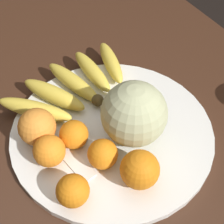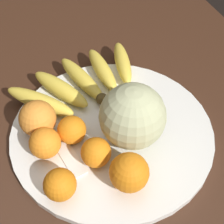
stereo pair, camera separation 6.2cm
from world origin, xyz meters
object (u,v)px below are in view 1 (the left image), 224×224
orange_front_right (140,169)px  orange_back_right (73,191)px  melon (134,114)px  orange_front_left (74,134)px  orange_mid_center (37,127)px  fruit_bowl (112,130)px  orange_top_small (49,151)px  banana_bunch (73,84)px  kitchen_table (81,146)px  orange_back_left (104,153)px  produce_tag (76,162)px

orange_front_right → orange_back_right: 0.12m
melon → orange_front_left: bearing=-106.2°
orange_front_right → orange_mid_center: bearing=-142.8°
fruit_bowl → orange_top_small: 0.15m
orange_front_right → orange_back_right: size_ratio=1.22×
orange_front_left → banana_bunch: bearing=159.2°
kitchen_table → melon: size_ratio=11.97×
orange_mid_center → orange_back_left: orange_mid_center is taller
orange_front_left → orange_mid_center: bearing=-126.2°
fruit_bowl → orange_front_right: (0.13, -0.01, 0.04)m
orange_front_left → orange_back_right: (0.11, -0.05, 0.00)m
orange_top_small → fruit_bowl: bearing=97.9°
orange_front_left → orange_back_right: 0.12m
orange_front_left → orange_mid_center: size_ratio=0.77×
melon → orange_top_small: size_ratio=2.11×
orange_mid_center → orange_top_small: size_ratio=1.22×
produce_tag → orange_back_right: bearing=-37.5°
orange_top_small → melon: bearing=84.6°
kitchen_table → produce_tag: 0.16m
kitchen_table → orange_back_right: 0.23m
orange_mid_center → orange_back_right: (0.16, 0.01, -0.01)m
orange_front_left → orange_front_right: bearing=29.1°
produce_tag → kitchen_table: bearing=142.3°
orange_back_right → fruit_bowl: bearing=130.9°
fruit_bowl → banana_bunch: 0.15m
orange_back_left → orange_back_right: (0.05, -0.08, 0.00)m
orange_back_left → produce_tag: (-0.02, -0.05, -0.03)m
orange_top_small → kitchen_table: bearing=132.4°
melon → banana_bunch: melon is taller
melon → orange_front_right: (0.10, -0.04, -0.03)m
melon → orange_front_left: size_ratio=2.25×
fruit_bowl → melon: melon is taller
kitchen_table → banana_bunch: (-0.08, 0.03, 0.12)m
kitchen_table → melon: 0.21m
banana_bunch → orange_back_left: bearing=156.2°
banana_bunch → orange_top_small: (0.16, -0.11, 0.01)m
fruit_bowl → produce_tag: produce_tag is taller
melon → produce_tag: melon is taller
kitchen_table → orange_front_right: (0.19, 0.04, 0.14)m
orange_back_left → produce_tag: size_ratio=0.59×
fruit_bowl → melon: (0.04, 0.03, 0.07)m
fruit_bowl → orange_mid_center: bearing=-105.8°
orange_front_right → orange_back_left: size_ratio=1.23×
orange_mid_center → produce_tag: bearing=25.9°
melon → orange_mid_center: size_ratio=1.73×
kitchen_table → melon: melon is taller
kitchen_table → orange_back_right: (0.17, -0.08, 0.13)m
orange_front_right → produce_tag: bearing=-134.0°
orange_front_left → orange_back_right: same height
kitchen_table → orange_mid_center: bearing=-78.4°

